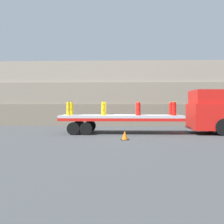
{
  "coord_description": "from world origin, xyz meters",
  "views": [
    {
      "loc": [
        0.03,
        -17.55,
        2.02
      ],
      "look_at": [
        -0.62,
        0.0,
        1.5
      ],
      "focal_mm": 40.0,
      "sensor_mm": 36.0,
      "label": 1
    }
  ],
  "objects_px": {
    "fire_hydrant_yellow_near_1": "(103,109)",
    "fire_hydrant_red_near_3": "(174,109)",
    "fire_hydrant_red_far_2": "(137,108)",
    "flatbed_trailer": "(114,118)",
    "fire_hydrant_yellow_far_0": "(71,108)",
    "fire_hydrant_red_far_3": "(171,108)",
    "truck_cab": "(211,112)",
    "traffic_cone": "(125,135)",
    "fire_hydrant_yellow_far_1": "(104,108)",
    "fire_hydrant_red_near_2": "(138,109)",
    "fire_hydrant_yellow_near_0": "(68,109)"
  },
  "relations": [
    {
      "from": "fire_hydrant_yellow_far_0",
      "to": "fire_hydrant_yellow_near_1",
      "type": "xyz_separation_m",
      "value": [
        2.41,
        -1.06,
        0.0
      ]
    },
    {
      "from": "fire_hydrant_yellow_near_0",
      "to": "traffic_cone",
      "type": "relative_size",
      "value": 1.82
    },
    {
      "from": "fire_hydrant_red_far_2",
      "to": "traffic_cone",
      "type": "relative_size",
      "value": 1.82
    },
    {
      "from": "truck_cab",
      "to": "fire_hydrant_red_near_3",
      "type": "height_order",
      "value": "truck_cab"
    },
    {
      "from": "fire_hydrant_yellow_far_0",
      "to": "fire_hydrant_red_far_3",
      "type": "relative_size",
      "value": 1.0
    },
    {
      "from": "fire_hydrant_red_near_2",
      "to": "fire_hydrant_red_far_3",
      "type": "relative_size",
      "value": 1.0
    },
    {
      "from": "truck_cab",
      "to": "fire_hydrant_red_near_2",
      "type": "height_order",
      "value": "truck_cab"
    },
    {
      "from": "flatbed_trailer",
      "to": "fire_hydrant_yellow_near_0",
      "type": "xyz_separation_m",
      "value": [
        -3.1,
        -0.53,
        0.7
      ]
    },
    {
      "from": "fire_hydrant_yellow_near_1",
      "to": "fire_hydrant_red_far_3",
      "type": "xyz_separation_m",
      "value": [
        4.81,
        1.06,
        0.0
      ]
    },
    {
      "from": "flatbed_trailer",
      "to": "fire_hydrant_yellow_far_0",
      "type": "height_order",
      "value": "fire_hydrant_yellow_far_0"
    },
    {
      "from": "fire_hydrant_yellow_far_1",
      "to": "fire_hydrant_red_near_2",
      "type": "height_order",
      "value": "same"
    },
    {
      "from": "flatbed_trailer",
      "to": "fire_hydrant_red_far_2",
      "type": "relative_size",
      "value": 9.01
    },
    {
      "from": "fire_hydrant_red_near_3",
      "to": "fire_hydrant_yellow_far_1",
      "type": "bearing_deg",
      "value": 167.56
    },
    {
      "from": "fire_hydrant_red_far_2",
      "to": "fire_hydrant_yellow_near_0",
      "type": "bearing_deg",
      "value": -167.56
    },
    {
      "from": "truck_cab",
      "to": "traffic_cone",
      "type": "xyz_separation_m",
      "value": [
        -6.01,
        -3.28,
        -1.26
      ]
    },
    {
      "from": "fire_hydrant_yellow_far_0",
      "to": "fire_hydrant_yellow_far_1",
      "type": "relative_size",
      "value": 1.0
    },
    {
      "from": "fire_hydrant_yellow_far_1",
      "to": "traffic_cone",
      "type": "xyz_separation_m",
      "value": [
        1.44,
        -3.81,
        -1.49
      ]
    },
    {
      "from": "flatbed_trailer",
      "to": "fire_hydrant_red_near_3",
      "type": "relative_size",
      "value": 9.01
    },
    {
      "from": "fire_hydrant_yellow_far_0",
      "to": "fire_hydrant_red_near_3",
      "type": "distance_m",
      "value": 7.3
    },
    {
      "from": "fire_hydrant_yellow_far_1",
      "to": "fire_hydrant_red_far_2",
      "type": "xyz_separation_m",
      "value": [
        2.41,
        0.0,
        0.0
      ]
    },
    {
      "from": "flatbed_trailer",
      "to": "fire_hydrant_red_near_2",
      "type": "xyz_separation_m",
      "value": [
        1.72,
        -0.53,
        0.7
      ]
    },
    {
      "from": "fire_hydrant_red_far_2",
      "to": "flatbed_trailer",
      "type": "bearing_deg",
      "value": -162.84
    },
    {
      "from": "fire_hydrant_red_far_3",
      "to": "fire_hydrant_red_far_2",
      "type": "bearing_deg",
      "value": 180.0
    },
    {
      "from": "traffic_cone",
      "to": "fire_hydrant_yellow_far_0",
      "type": "bearing_deg",
      "value": 135.21
    },
    {
      "from": "fire_hydrant_red_near_2",
      "to": "fire_hydrant_yellow_far_0",
      "type": "bearing_deg",
      "value": 167.56
    },
    {
      "from": "truck_cab",
      "to": "fire_hydrant_yellow_far_1",
      "type": "relative_size",
      "value": 3.23
    },
    {
      "from": "truck_cab",
      "to": "fire_hydrant_red_far_3",
      "type": "xyz_separation_m",
      "value": [
        -2.63,
        0.53,
        0.24
      ]
    },
    {
      "from": "fire_hydrant_red_far_2",
      "to": "traffic_cone",
      "type": "distance_m",
      "value": 4.21
    },
    {
      "from": "fire_hydrant_red_near_2",
      "to": "fire_hydrant_red_far_2",
      "type": "distance_m",
      "value": 1.06
    },
    {
      "from": "truck_cab",
      "to": "fire_hydrant_yellow_far_0",
      "type": "distance_m",
      "value": 9.87
    },
    {
      "from": "fire_hydrant_yellow_far_0",
      "to": "fire_hydrant_red_far_3",
      "type": "bearing_deg",
      "value": 0.0
    },
    {
      "from": "flatbed_trailer",
      "to": "fire_hydrant_yellow_near_0",
      "type": "bearing_deg",
      "value": -170.27
    },
    {
      "from": "traffic_cone",
      "to": "truck_cab",
      "type": "bearing_deg",
      "value": 28.65
    },
    {
      "from": "fire_hydrant_yellow_far_1",
      "to": "fire_hydrant_red_near_3",
      "type": "xyz_separation_m",
      "value": [
        4.81,
        -1.06,
        0.0
      ]
    },
    {
      "from": "traffic_cone",
      "to": "fire_hydrant_yellow_far_1",
      "type": "bearing_deg",
      "value": 110.63
    },
    {
      "from": "fire_hydrant_yellow_near_1",
      "to": "fire_hydrant_red_far_3",
      "type": "distance_m",
      "value": 4.93
    },
    {
      "from": "truck_cab",
      "to": "fire_hydrant_yellow_near_0",
      "type": "bearing_deg",
      "value": -176.92
    },
    {
      "from": "traffic_cone",
      "to": "fire_hydrant_red_near_2",
      "type": "bearing_deg",
      "value": 70.56
    },
    {
      "from": "fire_hydrant_red_near_2",
      "to": "fire_hydrant_red_far_2",
      "type": "xyz_separation_m",
      "value": [
        0.0,
        1.06,
        0.0
      ]
    },
    {
      "from": "fire_hydrant_yellow_near_1",
      "to": "truck_cab",
      "type": "bearing_deg",
      "value": 4.08
    },
    {
      "from": "fire_hydrant_red_near_3",
      "to": "traffic_cone",
      "type": "bearing_deg",
      "value": -140.83
    },
    {
      "from": "flatbed_trailer",
      "to": "fire_hydrant_yellow_near_1",
      "type": "distance_m",
      "value": 1.11
    },
    {
      "from": "fire_hydrant_yellow_near_1",
      "to": "fire_hydrant_red_near_3",
      "type": "distance_m",
      "value": 4.81
    },
    {
      "from": "fire_hydrant_red_near_3",
      "to": "fire_hydrant_yellow_far_0",
      "type": "bearing_deg",
      "value": 171.64
    },
    {
      "from": "fire_hydrant_yellow_near_0",
      "to": "fire_hydrant_yellow_far_1",
      "type": "distance_m",
      "value": 2.63
    },
    {
      "from": "flatbed_trailer",
      "to": "fire_hydrant_yellow_near_0",
      "type": "relative_size",
      "value": 9.01
    },
    {
      "from": "truck_cab",
      "to": "traffic_cone",
      "type": "bearing_deg",
      "value": -151.35
    },
    {
      "from": "fire_hydrant_yellow_near_1",
      "to": "traffic_cone",
      "type": "bearing_deg",
      "value": -62.46
    },
    {
      "from": "fire_hydrant_yellow_far_1",
      "to": "fire_hydrant_yellow_near_0",
      "type": "bearing_deg",
      "value": -156.2
    },
    {
      "from": "fire_hydrant_yellow_far_1",
      "to": "traffic_cone",
      "type": "bearing_deg",
      "value": -69.37
    }
  ]
}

